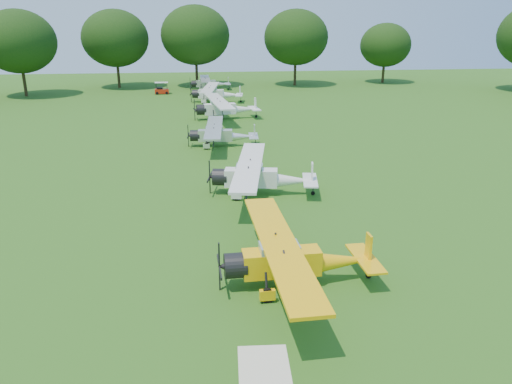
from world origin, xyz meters
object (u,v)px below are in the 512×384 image
(aircraft_4, at_px, (221,134))
(aircraft_6, at_px, (215,93))
(aircraft_7, at_px, (209,82))
(golf_cart, at_px, (161,90))
(aircraft_5, at_px, (225,107))
(aircraft_2, at_px, (293,258))
(aircraft_3, at_px, (259,175))

(aircraft_4, distance_m, aircraft_6, 24.61)
(aircraft_7, xyz_separation_m, golf_cart, (-7.17, -3.68, -0.59))
(aircraft_5, bearing_deg, golf_cart, 104.81)
(aircraft_2, height_order, aircraft_7, aircraft_2)
(aircraft_3, xyz_separation_m, aircraft_6, (-1.42, 37.64, 0.01))
(aircraft_6, bearing_deg, aircraft_3, -80.06)
(aircraft_4, bearing_deg, aircraft_6, 93.05)
(aircraft_6, bearing_deg, aircraft_4, -83.20)
(aircraft_2, distance_m, aircraft_3, 11.64)
(aircraft_5, bearing_deg, aircraft_4, -101.89)
(aircraft_4, bearing_deg, aircraft_2, -81.62)
(aircraft_4, xyz_separation_m, aircraft_5, (1.06, 12.61, 0.21))
(aircraft_2, distance_m, golf_cart, 58.64)
(aircraft_4, height_order, aircraft_5, aircraft_5)
(aircraft_3, height_order, golf_cart, aircraft_3)
(aircraft_4, xyz_separation_m, aircraft_7, (-0.07, 36.92, 0.03))
(aircraft_7, bearing_deg, aircraft_3, -88.44)
(aircraft_4, relative_size, aircraft_5, 0.84)
(golf_cart, bearing_deg, aircraft_3, -81.82)
(aircraft_3, xyz_separation_m, aircraft_7, (-1.91, 49.96, -0.11))
(aircraft_2, height_order, aircraft_3, aircraft_3)
(aircraft_3, height_order, aircraft_6, aircraft_6)
(golf_cart, bearing_deg, aircraft_6, -51.36)
(aircraft_5, distance_m, aircraft_7, 24.34)
(aircraft_4, distance_m, aircraft_7, 36.92)
(aircraft_4, bearing_deg, aircraft_7, 94.15)
(aircraft_2, xyz_separation_m, golf_cart, (-9.11, 57.92, -0.68))
(golf_cart, bearing_deg, aircraft_7, 24.24)
(aircraft_2, height_order, aircraft_5, aircraft_5)
(aircraft_6, bearing_deg, aircraft_7, 100.08)
(aircraft_2, xyz_separation_m, aircraft_6, (-1.45, 49.28, 0.04))
(aircraft_3, bearing_deg, aircraft_2, -80.02)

